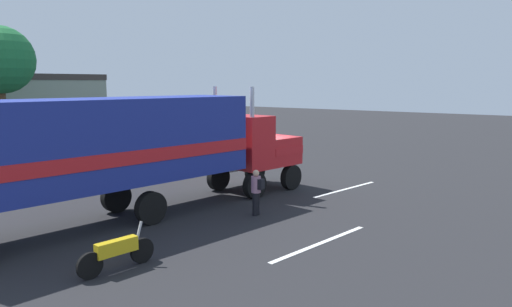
% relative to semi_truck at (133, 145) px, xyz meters
% --- Properties ---
extents(ground_plane, '(120.00, 120.00, 0.00)m').
position_rel_semi_truck_xyz_m(ground_plane, '(6.47, -0.42, -2.52)').
color(ground_plane, '#232326').
extents(lane_stripe_near, '(4.37, 0.84, 0.01)m').
position_rel_semi_truck_xyz_m(lane_stripe_near, '(8.37, -3.92, -2.52)').
color(lane_stripe_near, silver).
rests_on(lane_stripe_near, ground_plane).
extents(lane_stripe_mid, '(4.38, 0.74, 0.01)m').
position_rel_semi_truck_xyz_m(lane_stripe_mid, '(1.39, -6.55, -2.52)').
color(lane_stripe_mid, silver).
rests_on(lane_stripe_mid, ground_plane).
extents(semi_truck, '(14.37, 4.33, 4.50)m').
position_rel_semi_truck_xyz_m(semi_truck, '(0.00, 0.00, 0.00)').
color(semi_truck, red).
rests_on(semi_truck, ground_plane).
extents(person_bystander, '(0.34, 0.47, 1.63)m').
position_rel_semi_truck_xyz_m(person_bystander, '(2.70, -3.25, -1.63)').
color(person_bystander, black).
rests_on(person_bystander, ground_plane).
extents(parked_bus, '(11.28, 5.37, 3.40)m').
position_rel_semi_truck_xyz_m(parked_bus, '(7.04, 11.31, -0.46)').
color(parked_bus, '#1E5999').
rests_on(parked_bus, ground_plane).
extents(motorcycle, '(2.11, 0.37, 1.12)m').
position_rel_semi_truck_xyz_m(motorcycle, '(-3.42, -3.47, -2.04)').
color(motorcycle, black).
rests_on(motorcycle, ground_plane).
extents(tree_center, '(4.58, 4.58, 8.49)m').
position_rel_semi_truck_xyz_m(tree_center, '(5.45, 20.38, 3.64)').
color(tree_center, brown).
rests_on(tree_center, ground_plane).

